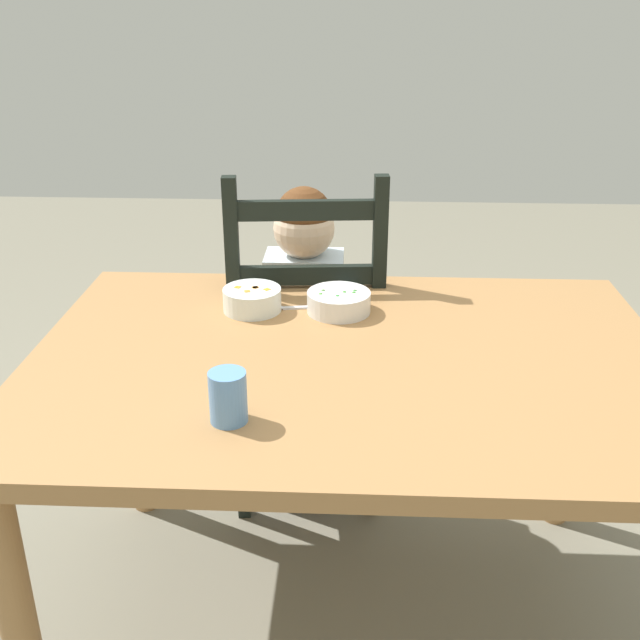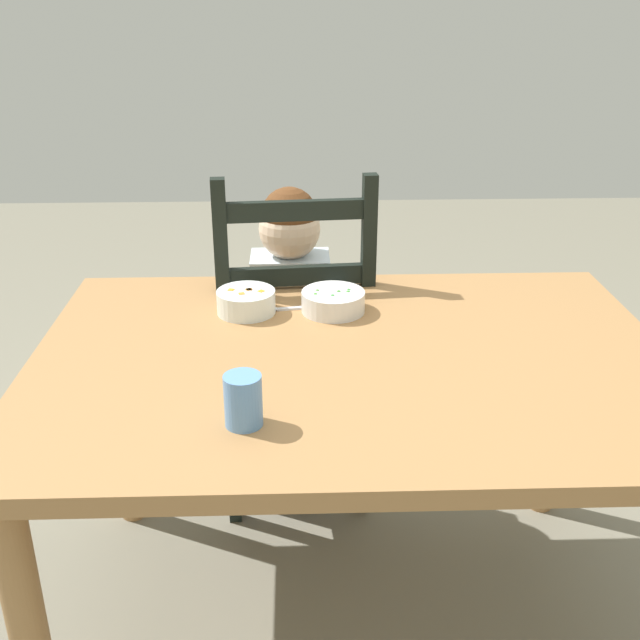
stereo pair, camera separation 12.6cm
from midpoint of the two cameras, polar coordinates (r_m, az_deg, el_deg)
The scene contains 8 objects.
ground_plane at distance 2.07m, azimuth 0.21°, elevation -21.01°, with size 8.00×8.00×0.00m, color gray.
dining_table at distance 1.68m, azimuth 0.24°, elevation -5.46°, with size 1.38×0.97×0.73m.
dining_chair at distance 2.23m, azimuth -3.63°, elevation -2.47°, with size 0.45×0.45×1.03m.
child_figure at distance 2.16m, azimuth -3.87°, elevation 1.25°, with size 0.32×0.31×0.96m.
bowl_of_peas at distance 1.84m, azimuth -0.96°, elevation 1.41°, with size 0.15×0.15×0.05m.
bowl_of_carrots at distance 1.85m, azimuth -7.48°, elevation 1.39°, with size 0.14×0.14×0.06m.
spoon at distance 1.86m, azimuth -5.16°, elevation 0.80°, with size 0.14×0.04×0.01m.
drinking_cup at distance 1.38m, azimuth -8.37°, elevation -6.01°, with size 0.07×0.07×0.10m, color #5E93D7.
Camera 2 is at (-0.12, -1.47, 1.46)m, focal length 42.87 mm.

